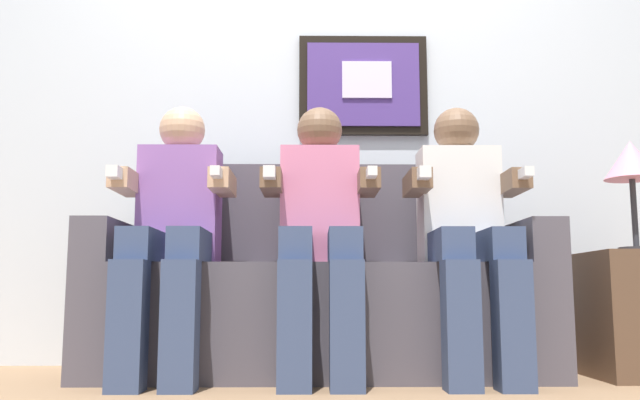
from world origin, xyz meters
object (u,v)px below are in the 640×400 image
(person_on_left, at_px, (174,224))
(person_in_middle, at_px, (320,224))
(couch, at_px, (320,299))
(person_on_right, at_px, (466,224))
(table_lamp, at_px, (631,165))

(person_on_left, relative_size, person_in_middle, 1.00)
(couch, xyz_separation_m, person_on_right, (0.58, -0.17, 0.29))
(person_in_middle, relative_size, person_on_right, 1.00)
(couch, relative_size, table_lamp, 4.04)
(person_on_right, height_order, table_lamp, person_on_right)
(person_on_left, distance_m, table_lamp, 1.88)
(couch, bearing_deg, person_on_right, -16.17)
(person_in_middle, distance_m, person_on_right, 0.58)
(person_on_left, xyz_separation_m, table_lamp, (1.86, 0.07, 0.25))
(table_lamp, bearing_deg, person_in_middle, -176.81)
(person_on_right, bearing_deg, person_in_middle, 180.00)
(couch, bearing_deg, person_on_left, -163.83)
(person_in_middle, bearing_deg, person_on_right, 0.00)
(person_on_left, bearing_deg, couch, 16.17)
(couch, relative_size, person_in_middle, 1.68)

